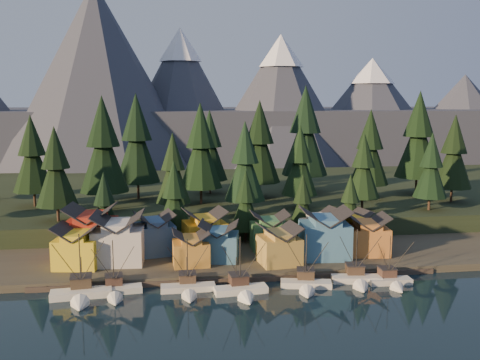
{
  "coord_description": "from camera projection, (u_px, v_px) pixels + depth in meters",
  "views": [
    {
      "loc": [
        -13.96,
        -84.17,
        35.23
      ],
      "look_at": [
        2.19,
        30.0,
        17.92
      ],
      "focal_mm": 40.0,
      "sensor_mm": 36.0,
      "label": 1
    }
  ],
  "objects": [
    {
      "name": "ground",
      "position": [
        252.0,
        312.0,
        89.57
      ],
      "size": [
        500.0,
        500.0,
        0.0
      ],
      "primitive_type": "plane",
      "color": "black",
      "rests_on": "ground"
    },
    {
      "name": "shore_strip",
      "position": [
        225.0,
        245.0,
        128.63
      ],
      "size": [
        400.0,
        50.0,
        1.5
      ],
      "primitive_type": "cube",
      "color": "#373228",
      "rests_on": "ground"
    },
    {
      "name": "hillside",
      "position": [
        208.0,
        198.0,
        177.26
      ],
      "size": [
        420.0,
        100.0,
        6.0
      ],
      "primitive_type": "cube",
      "color": "black",
      "rests_on": "ground"
    },
    {
      "name": "dock",
      "position": [
        239.0,
        277.0,
        105.66
      ],
      "size": [
        80.0,
        4.0,
        1.0
      ],
      "primitive_type": "cube",
      "color": "#42382F",
      "rests_on": "ground"
    },
    {
      "name": "mountain_ridge",
      "position": [
        182.0,
        117.0,
        294.27
      ],
      "size": [
        560.0,
        190.0,
        90.0
      ],
      "color": "#424655",
      "rests_on": "ground"
    },
    {
      "name": "boat_0",
      "position": [
        80.0,
        286.0,
        94.93
      ],
      "size": [
        11.32,
        12.13,
        12.85
      ],
      "rotation": [
        0.0,
        0.0,
        0.1
      ],
      "color": "silver",
      "rests_on": "ground"
    },
    {
      "name": "boat_1",
      "position": [
        114.0,
        285.0,
        97.0
      ],
      "size": [
        10.6,
        11.35,
        10.96
      ],
      "rotation": [
        0.0,
        0.0,
        0.12
      ],
      "color": "beige",
      "rests_on": "ground"
    },
    {
      "name": "boat_2",
      "position": [
        188.0,
        283.0,
        98.27
      ],
      "size": [
        10.41,
        11.33,
        10.84
      ],
      "rotation": [
        0.0,
        0.0,
        0.01
      ],
      "color": "beige",
      "rests_on": "ground"
    },
    {
      "name": "boat_3",
      "position": [
        242.0,
        283.0,
        97.14
      ],
      "size": [
        10.26,
        11.01,
        11.69
      ],
      "rotation": [
        0.0,
        0.0,
        0.09
      ],
      "color": "white",
      "rests_on": "ground"
    },
    {
      "name": "boat_4",
      "position": [
        306.0,
        278.0,
        100.3
      ],
      "size": [
        10.24,
        10.8,
        11.27
      ],
      "rotation": [
        0.0,
        0.0,
        -0.21
      ],
      "color": "beige",
      "rests_on": "ground"
    },
    {
      "name": "boat_5",
      "position": [
        358.0,
        273.0,
        103.06
      ],
      "size": [
        10.13,
        10.78,
        11.61
      ],
      "rotation": [
        0.0,
        0.0,
        -0.14
      ],
      "color": "beige",
      "rests_on": "ground"
    },
    {
      "name": "boat_6",
      "position": [
        392.0,
        275.0,
        102.2
      ],
      "size": [
        8.52,
        9.26,
        10.46
      ],
      "rotation": [
        0.0,
        0.0,
        -0.02
      ],
      "color": "beige",
      "rests_on": "ground"
    },
    {
      "name": "house_front_0",
      "position": [
        78.0,
        245.0,
        108.6
      ],
      "size": [
        9.95,
        9.55,
        8.73
      ],
      "rotation": [
        0.0,
        0.0,
        -0.16
      ],
      "color": "gold",
      "rests_on": "shore_strip"
    },
    {
      "name": "house_front_1",
      "position": [
        119.0,
        237.0,
        111.15
      ],
      "size": [
        10.75,
        10.37,
        10.55
      ],
      "rotation": [
        0.0,
        0.0,
        -0.06
      ],
      "color": "beige",
      "rests_on": "shore_strip"
    },
    {
      "name": "house_front_2",
      "position": [
        191.0,
        247.0,
        110.13
      ],
      "size": [
        7.59,
        7.64,
        7.14
      ],
      "rotation": [
        0.0,
        0.0,
        0.04
      ],
      "color": "#BC8230",
      "rests_on": "shore_strip"
    },
    {
      "name": "house_front_3",
      "position": [
        219.0,
        240.0,
        113.24
      ],
      "size": [
        9.44,
        9.15,
        8.18
      ],
      "rotation": [
        0.0,
        0.0,
        -0.21
      ],
      "color": "#35617E",
      "rests_on": "shore_strip"
    },
    {
      "name": "house_front_4",
      "position": [
        279.0,
        243.0,
        110.75
      ],
      "size": [
        8.88,
        9.44,
        8.12
      ],
      "rotation": [
        0.0,
        0.0,
        0.12
      ],
      "color": "#B08D3E",
      "rests_on": "shore_strip"
    },
    {
      "name": "house_front_5",
      "position": [
        325.0,
        232.0,
        114.92
      ],
      "size": [
        10.95,
        10.11,
        10.69
      ],
      "rotation": [
        0.0,
        0.0,
        -0.09
      ],
      "color": "teal",
      "rests_on": "shore_strip"
    },
    {
      "name": "house_front_6",
      "position": [
        367.0,
        233.0,
        117.73
      ],
      "size": [
        9.7,
        9.27,
        8.79
      ],
      "rotation": [
        0.0,
        0.0,
        -0.12
      ],
      "color": "#BC7030",
      "rests_on": "shore_strip"
    },
    {
      "name": "house_back_0",
      "position": [
        91.0,
        229.0,
        116.3
      ],
      "size": [
        11.15,
        10.79,
        11.1
      ],
      "rotation": [
        0.0,
        0.0,
        -0.1
      ],
      "color": "maroon",
      "rests_on": "shore_strip"
    },
    {
      "name": "house_back_1",
      "position": [
        155.0,
        232.0,
        117.79
      ],
      "size": [
        9.75,
        9.83,
        9.2
      ],
      "rotation": [
        0.0,
        0.0,
        0.21
      ],
      "color": "#314E74",
      "rests_on": "shore_strip"
    },
    {
      "name": "house_back_2",
      "position": [
        205.0,
        229.0,
        119.66
      ],
      "size": [
        10.26,
        9.67,
        9.51
      ],
      "rotation": [
        0.0,
        0.0,
        0.18
      ],
      "color": "gold",
      "rests_on": "shore_strip"
    },
    {
      "name": "house_back_3",
      "position": [
        270.0,
        230.0,
        121.9
      ],
      "size": [
        8.4,
        7.49,
        8.43
      ],
      "rotation": [
        0.0,
        0.0,
        -0.02
      ],
      "color": "#407643",
      "rests_on": "shore_strip"
    },
    {
      "name": "house_back_4",
      "position": [
        321.0,
        227.0,
        123.47
      ],
      "size": [
        9.4,
        9.14,
        8.82
      ],
      "rotation": [
        0.0,
        0.0,
        0.19
      ],
      "color": "beige",
      "rests_on": "shore_strip"
    },
    {
      "name": "house_back_5",
      "position": [
        353.0,
        227.0,
        125.75
      ],
      "size": [
        8.45,
        8.52,
        8.01
      ],
      "rotation": [
        0.0,
        0.0,
        0.21
      ],
      "color": "gold",
      "rests_on": "shore_strip"
    },
    {
      "name": "tree_hill_1",
      "position": [
        32.0,
        157.0,
        146.28
      ],
      "size": [
        10.91,
        10.91,
        25.41
      ],
      "color": "#332319",
      "rests_on": "hillside"
    },
    {
      "name": "tree_hill_2",
      "position": [
        56.0,
        170.0,
        128.27
      ],
      "size": [
        9.94,
        9.94,
        23.16
      ],
      "color": "#332319",
      "rests_on": "hillside"
    },
    {
      "name": "tree_hill_3",
      "position": [
        103.0,
        148.0,
        140.8
      ],
      "size": [
        13.1,
        13.1,
        30.52
      ],
      "color": "#332319",
      "rests_on": "hillside"
    },
    {
      "name": "tree_hill_4",
      "position": [
        137.0,
        142.0,
        156.53
      ],
      "size": [
        13.44,
        13.44,
        31.32
      ],
      "color": "#332319",
      "rests_on": "hillside"
    },
    {
      "name": "tree_hill_5",
      "position": [
        173.0,
        171.0,
        134.26
      ],
      "size": [
        9.12,
        9.12,
        21.24
      ],
      "color": "#332319",
      "rests_on": "hillside"
    },
    {
      "name": "tree_hill_6",
      "position": [
        201.0,
        149.0,
        149.45
      ],
      "size": [
        12.3,
        12.3,
        28.66
      ],
      "color": "#332319",
      "rests_on": "hillside"
    },
    {
      "name": "tree_hill_7",
      "position": [
        245.0,
        164.0,
        134.56
      ],
      "size": [
        10.36,
        10.36,
        24.14
      ],
      "color": "#332319",
      "rests_on": "hillside"
    },
    {
      "name": "tree_hill_8",
      "position": [
        260.0,
        145.0,
        158.74
      ],
      "size": [
        12.59,
        12.59,
        29.33
      ],
      "color": "#332319",
      "rests_on": "hillside"
    },
    {
      "name": "tree_hill_9",
      "position": [
        300.0,
        163.0,
        143.75
      ],
      "size": [
        9.71,
        9.71,
        22.62
      ],
      "color": "#332319",
      "rests_on": "hillside"
    },
    {
      "name": "tree_hill_10",
      "position": [
        305.0,
        134.0,
        168.42
      ],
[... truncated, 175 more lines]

